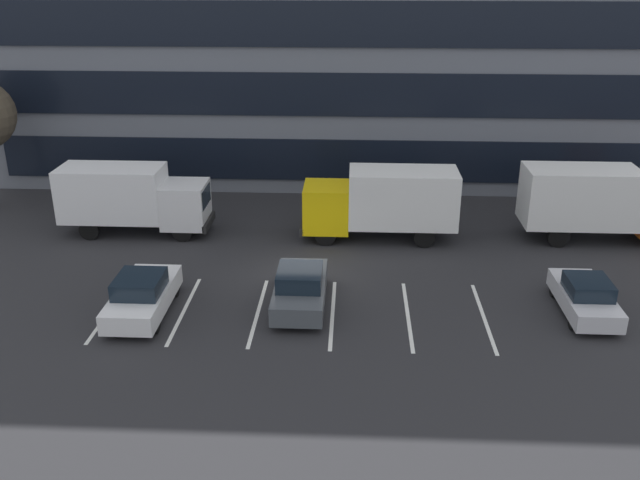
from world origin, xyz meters
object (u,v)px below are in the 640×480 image
object	(u,v)px
sedan_silver	(585,297)
sedan_charcoal	(300,288)
box_truck_yellow	(383,201)
box_truck_white	(132,196)
box_truck_orange	(600,200)
sedan_white	(142,295)

from	to	relation	value
sedan_silver	sedan_charcoal	distance (m)	10.59
box_truck_yellow	sedan_silver	xyz separation A→B (m)	(7.27, -7.13, -1.20)
box_truck_white	box_truck_orange	xyz separation A→B (m)	(21.91, 0.24, 0.10)
box_truck_yellow	sedan_white	xyz separation A→B (m)	(-9.11, -7.97, -1.12)
box_truck_white	sedan_silver	size ratio (longest dim) A/B	1.73
box_truck_orange	sedan_charcoal	xyz separation A→B (m)	(-13.34, -7.47, -1.18)
box_truck_white	sedan_white	bearing A→B (deg)	-71.03
box_truck_orange	sedan_white	bearing A→B (deg)	-156.41
box_truck_yellow	sedan_silver	bearing A→B (deg)	-44.43
sedan_white	sedan_silver	bearing A→B (deg)	2.95
box_truck_yellow	box_truck_orange	size ratio (longest dim) A/B	0.97
box_truck_yellow	box_truck_orange	xyz separation A→B (m)	(10.02, 0.38, 0.06)
box_truck_yellow	box_truck_orange	bearing A→B (deg)	2.15
sedan_charcoal	sedan_silver	bearing A→B (deg)	-0.22
box_truck_yellow	sedan_silver	size ratio (longest dim) A/B	1.77
box_truck_orange	sedan_charcoal	size ratio (longest dim) A/B	1.66
sedan_charcoal	box_truck_yellow	bearing A→B (deg)	64.91
sedan_silver	box_truck_yellow	bearing A→B (deg)	135.57
box_truck_orange	sedan_white	world-z (taller)	box_truck_orange
sedan_silver	sedan_charcoal	xyz separation A→B (m)	(-10.59, 0.04, 0.07)
box_truck_yellow	sedan_silver	world-z (taller)	box_truck_yellow
box_truck_yellow	sedan_white	bearing A→B (deg)	-138.79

